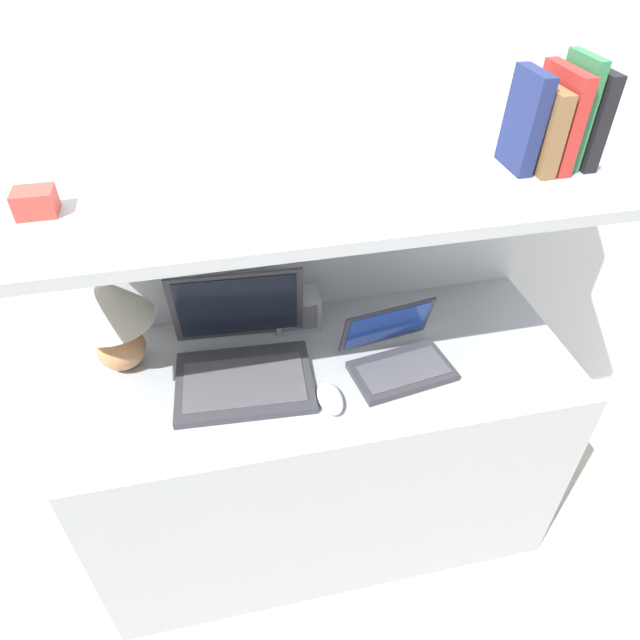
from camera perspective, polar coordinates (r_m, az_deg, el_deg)
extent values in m
plane|color=#B2AD9E|center=(1.97, 2.33, -25.61)|extent=(12.00, 12.00, 0.00)
cube|color=silver|center=(1.54, -2.24, 16.99)|extent=(6.00, 0.05, 2.40)
cube|color=#999EA3|center=(1.80, 0.47, -12.96)|extent=(1.33, 0.54, 0.73)
cube|color=silver|center=(1.83, -1.50, -1.38)|extent=(1.33, 0.04, 1.19)
cube|color=#999EA3|center=(1.30, 0.00, 12.69)|extent=(1.33, 0.49, 0.03)
ellipsoid|color=#B27A4C|center=(1.58, -19.25, -2.61)|extent=(0.12, 0.12, 0.12)
cylinder|color=tan|center=(1.53, -19.87, -0.43)|extent=(0.02, 0.02, 0.04)
cone|color=#B2AD99|center=(1.48, -20.53, 1.91)|extent=(0.21, 0.21, 0.12)
cube|color=#333338|center=(1.48, -7.57, -6.17)|extent=(0.36, 0.27, 0.02)
cube|color=#47474C|center=(1.47, -7.59, -6.13)|extent=(0.32, 0.19, 0.00)
cube|color=#333338|center=(1.51, -8.26, 1.42)|extent=(0.35, 0.08, 0.24)
cube|color=black|center=(1.51, -8.26, 1.33)|extent=(0.31, 0.07, 0.21)
cube|color=#333338|center=(1.51, 8.19, -5.08)|extent=(0.28, 0.19, 0.02)
cube|color=#47474C|center=(1.50, 8.34, -4.92)|extent=(0.24, 0.14, 0.00)
cube|color=#333338|center=(1.52, 6.71, -0.47)|extent=(0.26, 0.09, 0.14)
cube|color=navy|center=(1.52, 6.80, -0.54)|extent=(0.23, 0.08, 0.12)
ellipsoid|color=white|center=(1.42, 1.01, -7.81)|extent=(0.07, 0.12, 0.03)
cube|color=gray|center=(1.62, -2.36, 0.98)|extent=(0.13, 0.08, 0.11)
cube|color=#59595B|center=(1.58, -2.09, 0.08)|extent=(0.10, 0.00, 0.08)
cube|color=black|center=(1.50, 25.07, 17.96)|extent=(0.03, 0.14, 0.21)
cube|color=#2D7042|center=(1.48, 24.04, 18.52)|extent=(0.02, 0.12, 0.24)
cube|color=#A82823|center=(1.46, 22.70, 18.14)|extent=(0.03, 0.16, 0.22)
cube|color=brown|center=(1.44, 21.11, 17.61)|extent=(0.04, 0.17, 0.19)
cube|color=navy|center=(1.42, 19.74, 18.22)|extent=(0.04, 0.12, 0.22)
cube|color=#CC3D33|center=(1.30, -26.59, 10.49)|extent=(0.08, 0.06, 0.05)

